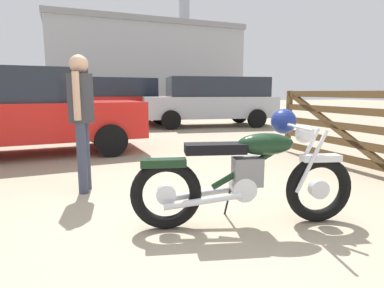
{
  "coord_description": "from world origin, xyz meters",
  "views": [
    {
      "loc": [
        -0.98,
        -2.65,
        1.23
      ],
      "look_at": [
        0.23,
        1.1,
        0.59
      ],
      "focal_mm": 30.03,
      "sensor_mm": 36.0,
      "label": 1
    }
  ],
  "objects_px": {
    "timber_gate": "(347,125)",
    "bystander": "(81,109)",
    "red_hatchback_near": "(112,100)",
    "blue_hatchback_right": "(32,112)",
    "dark_sedan_left": "(212,100)",
    "vintage_motorcycle": "(250,173)"
  },
  "relations": [
    {
      "from": "dark_sedan_left",
      "to": "blue_hatchback_right",
      "type": "bearing_deg",
      "value": 42.73
    },
    {
      "from": "bystander",
      "to": "vintage_motorcycle",
      "type": "bearing_deg",
      "value": -34.31
    },
    {
      "from": "blue_hatchback_right",
      "to": "vintage_motorcycle",
      "type": "bearing_deg",
      "value": -66.79
    },
    {
      "from": "bystander",
      "to": "blue_hatchback_right",
      "type": "distance_m",
      "value": 3.01
    },
    {
      "from": "red_hatchback_near",
      "to": "dark_sedan_left",
      "type": "bearing_deg",
      "value": -32.77
    },
    {
      "from": "red_hatchback_near",
      "to": "timber_gate",
      "type": "bearing_deg",
      "value": -76.54
    },
    {
      "from": "vintage_motorcycle",
      "to": "bystander",
      "type": "distance_m",
      "value": 2.19
    },
    {
      "from": "dark_sedan_left",
      "to": "vintage_motorcycle",
      "type": "bearing_deg",
      "value": 77.06
    },
    {
      "from": "dark_sedan_left",
      "to": "red_hatchback_near",
      "type": "height_order",
      "value": "same"
    },
    {
      "from": "blue_hatchback_right",
      "to": "bystander",
      "type": "bearing_deg",
      "value": -77.17
    },
    {
      "from": "vintage_motorcycle",
      "to": "dark_sedan_left",
      "type": "bearing_deg",
      "value": 82.37
    },
    {
      "from": "timber_gate",
      "to": "dark_sedan_left",
      "type": "xyz_separation_m",
      "value": [
        0.29,
        6.74,
        0.24
      ]
    },
    {
      "from": "timber_gate",
      "to": "dark_sedan_left",
      "type": "relative_size",
      "value": 0.52
    },
    {
      "from": "timber_gate",
      "to": "blue_hatchback_right",
      "type": "xyz_separation_m",
      "value": [
        -5.03,
        2.8,
        0.13
      ]
    },
    {
      "from": "bystander",
      "to": "red_hatchback_near",
      "type": "relative_size",
      "value": 0.34
    },
    {
      "from": "timber_gate",
      "to": "bystander",
      "type": "xyz_separation_m",
      "value": [
        -4.06,
        -0.06,
        0.32
      ]
    },
    {
      "from": "bystander",
      "to": "red_hatchback_near",
      "type": "distance_m",
      "value": 8.5
    },
    {
      "from": "vintage_motorcycle",
      "to": "dark_sedan_left",
      "type": "xyz_separation_m",
      "value": [
        2.88,
        8.33,
        0.45
      ]
    },
    {
      "from": "dark_sedan_left",
      "to": "red_hatchback_near",
      "type": "relative_size",
      "value": 1.0
    },
    {
      "from": "timber_gate",
      "to": "bystander",
      "type": "relative_size",
      "value": 1.53
    },
    {
      "from": "vintage_motorcycle",
      "to": "blue_hatchback_right",
      "type": "bearing_deg",
      "value": 130.46
    },
    {
      "from": "vintage_motorcycle",
      "to": "red_hatchback_near",
      "type": "height_order",
      "value": "red_hatchback_near"
    }
  ]
}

